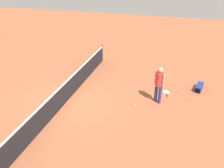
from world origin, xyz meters
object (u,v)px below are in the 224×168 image
at_px(tennis_ball_near_player, 135,106).
at_px(tennis_ball_by_net, 189,97).
at_px(player_near_side, 159,82).
at_px(tennis_ball_baseline, 140,92).
at_px(tennis_racket_near_player, 166,92).
at_px(tennis_ball_midcourt, 177,89).
at_px(equipment_bag, 199,88).

relative_size(tennis_ball_near_player, tennis_ball_by_net, 1.00).
xyz_separation_m(player_near_side, tennis_ball_baseline, (0.58, 0.88, -0.98)).
distance_m(tennis_racket_near_player, tennis_ball_near_player, 2.02).
relative_size(tennis_ball_near_player, tennis_ball_midcourt, 1.00).
distance_m(tennis_ball_near_player, equipment_bag, 3.60).
bearing_deg(tennis_ball_baseline, tennis_ball_midcourt, -63.14).
bearing_deg(tennis_ball_near_player, tennis_ball_by_net, -57.93).
xyz_separation_m(tennis_ball_midcourt, tennis_ball_baseline, (-0.86, 1.70, 0.00)).
height_order(player_near_side, equipment_bag, player_near_side).
height_order(tennis_ball_near_player, tennis_ball_baseline, same).
relative_size(tennis_racket_near_player, tennis_ball_by_net, 9.15).
height_order(tennis_ball_baseline, equipment_bag, equipment_bag).
bearing_deg(tennis_racket_near_player, tennis_ball_midcourt, -44.70).
xyz_separation_m(tennis_racket_near_player, equipment_bag, (0.72, -1.52, 0.13)).
xyz_separation_m(tennis_ball_near_player, equipment_bag, (2.33, -2.74, 0.11)).
bearing_deg(equipment_bag, player_near_side, 131.88).
xyz_separation_m(player_near_side, tennis_ball_midcourt, (1.44, -0.82, -0.98)).
distance_m(tennis_ball_near_player, tennis_ball_baseline, 1.24).
height_order(tennis_ball_by_net, equipment_bag, equipment_bag).
relative_size(player_near_side, equipment_bag, 2.02).
xyz_separation_m(tennis_ball_by_net, tennis_ball_midcourt, (0.66, 0.59, 0.00)).
height_order(player_near_side, tennis_ball_baseline, player_near_side).
bearing_deg(tennis_ball_by_net, tennis_ball_near_player, 122.07).
bearing_deg(tennis_ball_baseline, tennis_racket_near_player, -72.91).
bearing_deg(tennis_ball_near_player, tennis_racket_near_player, -37.16).
xyz_separation_m(tennis_racket_near_player, tennis_ball_near_player, (-1.61, 1.22, 0.02)).
height_order(tennis_ball_near_player, tennis_ball_by_net, same).
bearing_deg(player_near_side, tennis_racket_near_player, -19.84).
bearing_deg(player_near_side, equipment_bag, -48.12).
relative_size(player_near_side, tennis_ball_near_player, 25.76).
relative_size(tennis_ball_by_net, tennis_ball_midcourt, 1.00).
relative_size(tennis_ball_near_player, equipment_bag, 0.08).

